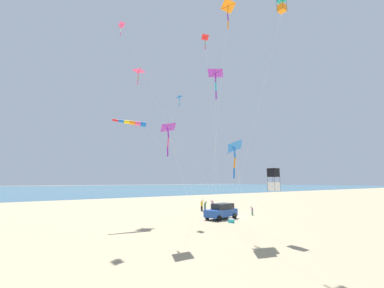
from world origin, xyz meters
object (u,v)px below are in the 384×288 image
(person_adult_flyer, at_px, (202,205))
(kite_delta_orange_high_right, at_px, (167,128))
(kite_box_rainbow_low_near, at_px, (281,4))
(kite_delta_red_high_left, at_px, (139,71))
(kite_windsock_teal_far_right, at_px, (134,123))
(kite_delta_yellow_midlevel, at_px, (228,7))
(person_child_grey_jacket, at_px, (252,210))
(kite_delta_blue_topmost, at_px, (205,38))
(kite_delta_green_low_center, at_px, (233,147))
(parked_car, at_px, (221,211))
(kite_delta_purple_drifting, at_px, (215,73))
(kite_box_white_trailing, at_px, (274,180))
(person_bystander_far, at_px, (205,206))
(kite_delta_striped_overhead, at_px, (180,98))
(person_child_green_jacket, at_px, (213,205))
(cooler_box, at_px, (231,221))
(kite_delta_long_streamer_right, at_px, (122,27))

(person_adult_flyer, bearing_deg, kite_delta_orange_high_right, -46.17)
(kite_box_rainbow_low_near, height_order, kite_delta_red_high_left, kite_delta_red_high_left)
(kite_windsock_teal_far_right, height_order, kite_delta_red_high_left, kite_delta_red_high_left)
(kite_box_rainbow_low_near, height_order, kite_delta_yellow_midlevel, kite_box_rainbow_low_near)
(person_child_grey_jacket, height_order, kite_delta_blue_topmost, kite_delta_blue_topmost)
(person_adult_flyer, bearing_deg, kite_delta_green_low_center, -30.80)
(parked_car, height_order, kite_delta_purple_drifting, kite_delta_purple_drifting)
(kite_delta_blue_topmost, distance_m, kite_box_white_trailing, 17.32)
(parked_car, relative_size, person_bystander_far, 2.77)
(person_child_grey_jacket, xyz_separation_m, kite_box_rainbow_low_near, (12.55, -9.89, 18.67))
(kite_delta_purple_drifting, bearing_deg, person_bystander_far, 145.78)
(kite_delta_purple_drifting, bearing_deg, parked_car, 134.31)
(kite_box_white_trailing, xyz_separation_m, kite_delta_yellow_midlevel, (-1.84, -2.83, 14.96))
(person_bystander_far, height_order, kite_delta_yellow_midlevel, kite_delta_yellow_midlevel)
(kite_box_rainbow_low_near, bearing_deg, parked_car, 161.35)
(kite_delta_red_high_left, bearing_deg, kite_delta_blue_topmost, 10.55)
(kite_delta_blue_topmost, height_order, kite_delta_yellow_midlevel, kite_delta_blue_topmost)
(kite_delta_yellow_midlevel, bearing_deg, kite_box_white_trailing, 57.03)
(person_child_grey_jacket, relative_size, kite_delta_striped_overhead, 0.08)
(parked_car, xyz_separation_m, kite_box_rainbow_low_near, (12.45, -4.20, 18.37))
(kite_box_white_trailing, xyz_separation_m, kite_delta_red_high_left, (-19.92, -2.98, 15.50))
(person_child_green_jacket, bearing_deg, kite_windsock_teal_far_right, -78.38)
(kite_delta_yellow_midlevel, bearing_deg, person_bystander_far, 147.57)
(person_bystander_far, bearing_deg, kite_delta_orange_high_right, -48.34)
(person_child_grey_jacket, bearing_deg, cooler_box, -67.41)
(kite_delta_red_high_left, bearing_deg, person_child_grey_jacket, 56.26)
(person_adult_flyer, relative_size, kite_delta_yellow_midlevel, 0.09)
(kite_delta_green_low_center, bearing_deg, kite_delta_blue_topmost, 162.36)
(kite_delta_purple_drifting, distance_m, kite_windsock_teal_far_right, 11.05)
(kite_delta_long_streamer_right, bearing_deg, person_bystander_far, 108.96)
(person_child_green_jacket, xyz_separation_m, kite_delta_purple_drifting, (11.98, -9.69, 14.59))
(cooler_box, bearing_deg, kite_box_rainbow_low_near, -18.02)
(kite_delta_green_low_center, xyz_separation_m, kite_delta_yellow_midlevel, (-0.01, -0.28, 12.36))
(kite_box_rainbow_low_near, distance_m, kite_delta_green_low_center, 12.78)
(kite_box_rainbow_low_near, relative_size, kite_delta_striped_overhead, 1.31)
(kite_delta_striped_overhead, bearing_deg, kite_delta_orange_high_right, -38.60)
(kite_delta_orange_high_right, distance_m, kite_delta_long_streamer_right, 14.13)
(kite_windsock_teal_far_right, relative_size, kite_delta_yellow_midlevel, 0.64)
(kite_delta_orange_high_right, relative_size, kite_delta_yellow_midlevel, 0.51)
(person_child_green_jacket, xyz_separation_m, kite_box_white_trailing, (18.00, -8.99, 3.74))
(kite_delta_purple_drifting, height_order, kite_box_white_trailing, kite_delta_purple_drifting)
(person_adult_flyer, height_order, kite_delta_long_streamer_right, kite_delta_long_streamer_right)
(parked_car, distance_m, kite_delta_long_streamer_right, 23.89)
(kite_delta_purple_drifting, height_order, kite_delta_red_high_left, kite_delta_red_high_left)
(kite_delta_green_low_center, bearing_deg, kite_delta_long_streamer_right, -150.46)
(kite_delta_striped_overhead, bearing_deg, kite_delta_blue_topmost, -4.63)
(person_bystander_far, height_order, kite_windsock_teal_far_right, kite_windsock_teal_far_right)
(kite_box_rainbow_low_near, bearing_deg, cooler_box, 161.98)
(kite_delta_green_low_center, relative_size, kite_delta_striped_overhead, 0.63)
(kite_box_white_trailing, bearing_deg, parked_car, 158.04)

